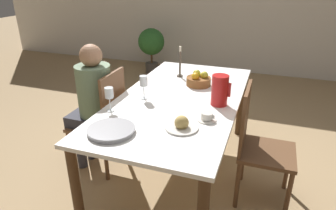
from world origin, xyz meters
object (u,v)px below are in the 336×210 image
at_px(fruit_bowl, 199,80).
at_px(teacup_near_person, 207,117).
at_px(chair_person_side, 103,119).
at_px(person_seated, 92,98).
at_px(wine_glass_juice, 109,94).
at_px(wine_glass_water, 144,82).
at_px(bread_plate, 182,125).
at_px(chair_opposite, 258,144).
at_px(serving_tray, 111,130).
at_px(potted_plant, 151,44).
at_px(candlestick_tall, 180,65).
at_px(red_pitcher, 220,90).

bearing_deg(fruit_bowl, teacup_near_person, -71.23).
height_order(chair_person_side, person_seated, person_seated).
distance_m(chair_person_side, wine_glass_juice, 0.56).
relative_size(wine_glass_water, bread_plate, 0.86).
bearing_deg(bread_plate, fruit_bowl, 96.57).
bearing_deg(chair_opposite, chair_person_side, -88.52).
height_order(chair_person_side, serving_tray, chair_person_side).
relative_size(serving_tray, potted_plant, 0.39).
relative_size(chair_person_side, chair_opposite, 1.00).
height_order(person_seated, teacup_near_person, person_seated).
height_order(wine_glass_water, teacup_near_person, wine_glass_water).
xyz_separation_m(chair_person_side, teacup_near_person, (0.98, -0.21, 0.28)).
distance_m(chair_opposite, bread_plate, 0.71).
xyz_separation_m(bread_plate, candlestick_tall, (-0.34, 1.04, 0.09)).
bearing_deg(wine_glass_juice, candlestick_tall, 75.24).
bearing_deg(serving_tray, potted_plant, 108.32).
height_order(wine_glass_juice, fruit_bowl, wine_glass_juice).
height_order(chair_opposite, bread_plate, chair_opposite).
xyz_separation_m(serving_tray, potted_plant, (-1.14, 3.46, -0.24)).
bearing_deg(bread_plate, teacup_near_person, 52.64).
bearing_deg(red_pitcher, teacup_near_person, -95.59).
bearing_deg(person_seated, candlestick_tall, -42.79).
xyz_separation_m(teacup_near_person, serving_tray, (-0.55, -0.38, -0.01)).
bearing_deg(candlestick_tall, potted_plant, 118.96).
bearing_deg(serving_tray, wine_glass_juice, 120.38).
relative_size(person_seated, fruit_bowl, 5.26).
relative_size(teacup_near_person, potted_plant, 0.17).
distance_m(person_seated, candlestick_tall, 0.91).
bearing_deg(fruit_bowl, wine_glass_juice, -122.45).
xyz_separation_m(person_seated, teacup_near_person, (1.08, -0.21, 0.08)).
bearing_deg(wine_glass_water, serving_tray, -87.35).
xyz_separation_m(person_seated, red_pitcher, (1.10, 0.09, 0.18)).
xyz_separation_m(wine_glass_juice, candlestick_tall, (0.25, 0.95, -0.02)).
distance_m(red_pitcher, serving_tray, 0.90).
height_order(chair_opposite, fruit_bowl, chair_opposite).
xyz_separation_m(person_seated, fruit_bowl, (0.84, 0.47, 0.11)).
bearing_deg(red_pitcher, wine_glass_water, -172.37).
xyz_separation_m(chair_person_side, potted_plant, (-0.71, 2.87, 0.03)).
distance_m(chair_opposite, serving_tray, 1.14).
bearing_deg(wine_glass_water, chair_person_side, -178.42).
bearing_deg(potted_plant, candlestick_tall, -61.04).
height_order(red_pitcher, bread_plate, red_pitcher).
relative_size(person_seated, wine_glass_juice, 6.29).
bearing_deg(potted_plant, chair_opposite, -53.99).
relative_size(chair_opposite, potted_plant, 1.17).
distance_m(teacup_near_person, candlestick_tall, 0.99).
relative_size(wine_glass_juice, teacup_near_person, 1.34).
relative_size(wine_glass_juice, potted_plant, 0.23).
relative_size(serving_tray, fruit_bowl, 1.40).
distance_m(person_seated, red_pitcher, 1.12).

